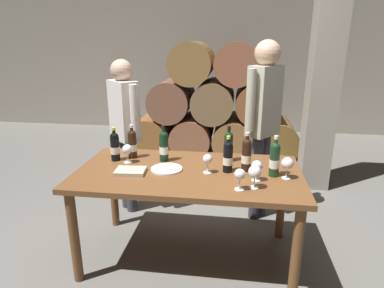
# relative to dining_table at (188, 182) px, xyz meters

# --- Properties ---
(ground_plane) EXTENTS (14.00, 14.00, 0.00)m
(ground_plane) POSITION_rel_dining_table_xyz_m (0.00, 0.00, -0.67)
(ground_plane) COLOR #66635E
(cellar_back_wall) EXTENTS (10.00, 0.24, 2.80)m
(cellar_back_wall) POSITION_rel_dining_table_xyz_m (0.00, 4.20, 0.73)
(cellar_back_wall) COLOR gray
(cellar_back_wall) RESTS_ON ground_plane
(barrel_stack) EXTENTS (2.49, 0.90, 1.69)m
(barrel_stack) POSITION_rel_dining_table_xyz_m (-0.00, 2.60, 0.06)
(barrel_stack) COLOR brown
(barrel_stack) RESTS_ON ground_plane
(stone_pillar) EXTENTS (0.32, 0.32, 2.60)m
(stone_pillar) POSITION_rel_dining_table_xyz_m (1.30, 1.60, 0.63)
(stone_pillar) COLOR gray
(stone_pillar) RESTS_ON ground_plane
(dining_table) EXTENTS (1.70, 0.90, 0.76)m
(dining_table) POSITION_rel_dining_table_xyz_m (0.00, 0.00, 0.00)
(dining_table) COLOR brown
(dining_table) RESTS_ON ground_plane
(wine_bottle_0) EXTENTS (0.07, 0.07, 0.28)m
(wine_bottle_0) POSITION_rel_dining_table_xyz_m (-0.63, 0.15, 0.21)
(wine_bottle_0) COLOR black
(wine_bottle_0) RESTS_ON dining_table
(wine_bottle_1) EXTENTS (0.07, 0.07, 0.30)m
(wine_bottle_1) POSITION_rel_dining_table_xyz_m (0.43, 0.06, 0.22)
(wine_bottle_1) COLOR black
(wine_bottle_1) RESTS_ON dining_table
(wine_bottle_2) EXTENTS (0.07, 0.07, 0.28)m
(wine_bottle_2) POSITION_rel_dining_table_xyz_m (0.29, 0.02, 0.21)
(wine_bottle_2) COLOR black
(wine_bottle_2) RESTS_ON dining_table
(wine_bottle_3) EXTENTS (0.07, 0.07, 0.30)m
(wine_bottle_3) POSITION_rel_dining_table_xyz_m (0.63, -0.01, 0.22)
(wine_bottle_3) COLOR #19381E
(wine_bottle_3) RESTS_ON dining_table
(wine_bottle_4) EXTENTS (0.07, 0.07, 0.29)m
(wine_bottle_4) POSITION_rel_dining_table_xyz_m (0.29, 0.25, 0.22)
(wine_bottle_4) COLOR black
(wine_bottle_4) RESTS_ON dining_table
(wine_bottle_5) EXTENTS (0.07, 0.07, 0.28)m
(wine_bottle_5) POSITION_rel_dining_table_xyz_m (-0.51, 0.23, 0.21)
(wine_bottle_5) COLOR black
(wine_bottle_5) RESTS_ON dining_table
(wine_bottle_6) EXTENTS (0.07, 0.07, 0.30)m
(wine_bottle_6) POSITION_rel_dining_table_xyz_m (-0.23, 0.18, 0.22)
(wine_bottle_6) COLOR black
(wine_bottle_6) RESTS_ON dining_table
(wine_glass_0) EXTENTS (0.09, 0.09, 0.16)m
(wine_glass_0) POSITION_rel_dining_table_xyz_m (0.72, -0.05, 0.20)
(wine_glass_0) COLOR white
(wine_glass_0) RESTS_ON dining_table
(wine_glass_1) EXTENTS (0.08, 0.08, 0.15)m
(wine_glass_1) POSITION_rel_dining_table_xyz_m (-0.51, 0.10, 0.20)
(wine_glass_1) COLOR white
(wine_glass_1) RESTS_ON dining_table
(wine_glass_2) EXTENTS (0.07, 0.07, 0.15)m
(wine_glass_2) POSITION_rel_dining_table_xyz_m (0.38, -0.28, 0.20)
(wine_glass_2) COLOR white
(wine_glass_2) RESTS_ON dining_table
(wine_glass_3) EXTENTS (0.08, 0.08, 0.15)m
(wine_glass_3) POSITION_rel_dining_table_xyz_m (0.50, -0.12, 0.20)
(wine_glass_3) COLOR white
(wine_glass_3) RESTS_ON dining_table
(wine_glass_4) EXTENTS (0.09, 0.09, 0.16)m
(wine_glass_4) POSITION_rel_dining_table_xyz_m (0.48, -0.25, 0.20)
(wine_glass_4) COLOR white
(wine_glass_4) RESTS_ON dining_table
(wine_glass_5) EXTENTS (0.07, 0.07, 0.15)m
(wine_glass_5) POSITION_rel_dining_table_xyz_m (0.15, -0.02, 0.20)
(wine_glass_5) COLOR white
(wine_glass_5) RESTS_ON dining_table
(tasting_notebook) EXTENTS (0.23, 0.18, 0.03)m
(tasting_notebook) POSITION_rel_dining_table_xyz_m (-0.42, -0.10, 0.11)
(tasting_notebook) COLOR #B2A893
(tasting_notebook) RESTS_ON dining_table
(serving_plate) EXTENTS (0.24, 0.24, 0.01)m
(serving_plate) POSITION_rel_dining_table_xyz_m (-0.17, -0.01, 0.10)
(serving_plate) COLOR white
(serving_plate) RESTS_ON dining_table
(sommelier_presenting) EXTENTS (0.34, 0.41, 1.72)m
(sommelier_presenting) POSITION_rel_dining_table_xyz_m (0.59, 0.75, 0.37)
(sommelier_presenting) COLOR #383842
(sommelier_presenting) RESTS_ON ground_plane
(taster_seated_left) EXTENTS (0.38, 0.37, 1.54)m
(taster_seated_left) POSITION_rel_dining_table_xyz_m (-0.74, 0.72, 0.25)
(taster_seated_left) COLOR #383842
(taster_seated_left) RESTS_ON ground_plane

